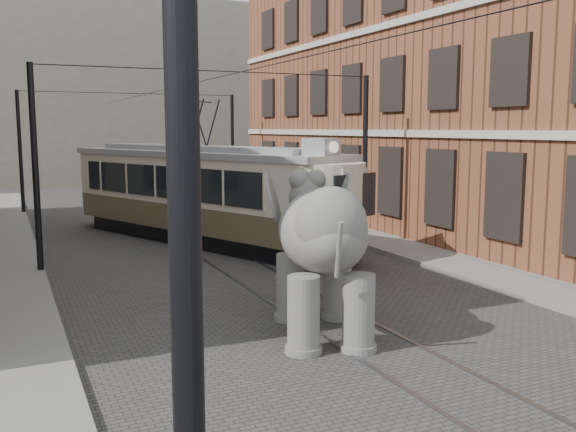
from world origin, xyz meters
name	(u,v)px	position (x,y,z in m)	size (l,w,h in m)	color
ground	(306,305)	(0.00, 0.00, 0.00)	(120.00, 120.00, 0.00)	#3D3A38
tram_rails	(306,304)	(0.00, 0.00, 0.01)	(1.54, 80.00, 0.02)	slate
sidewalk_right	(500,278)	(6.00, 0.00, 0.07)	(2.00, 60.00, 0.15)	slate
sidewalk_left	(10,338)	(-6.50, 0.00, 0.07)	(2.00, 60.00, 0.15)	slate
brick_building	(447,85)	(11.00, 9.00, 6.00)	(8.00, 26.00, 12.00)	brown
distant_block	(86,92)	(0.00, 40.00, 7.00)	(28.00, 10.00, 14.00)	gray
catenary	(228,168)	(-0.20, 5.00, 3.00)	(11.00, 30.20, 6.00)	black
tram	(199,172)	(0.13, 9.25, 2.59)	(2.70, 13.07, 5.19)	beige
elephant	(322,256)	(-0.67, -2.10, 1.64)	(2.95, 5.36, 3.28)	#5F5D58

